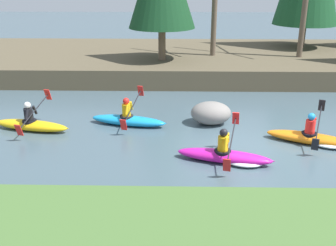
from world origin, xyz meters
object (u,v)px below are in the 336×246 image
(kayaker_lead, at_px, (314,138))
(boulder_midstream, at_px, (211,113))
(kayaker_trailing, at_px, (129,119))
(kayaker_middle, at_px, (228,156))
(kayaker_far_back, at_px, (32,124))

(kayaker_lead, xyz_separation_m, boulder_midstream, (-3.12, 1.71, 0.20))
(kayaker_lead, bearing_deg, kayaker_trailing, -172.26)
(kayaker_middle, bearing_deg, kayaker_far_back, 173.92)
(boulder_midstream, bearing_deg, kayaker_far_back, -173.04)
(kayaker_lead, distance_m, kayaker_middle, 3.16)
(kayaker_middle, relative_size, kayaker_far_back, 1.00)
(kayaker_far_back, distance_m, boulder_midstream, 6.21)
(kayaker_trailing, relative_size, boulder_midstream, 1.96)
(kayaker_lead, height_order, kayaker_trailing, same)
(boulder_midstream, bearing_deg, kayaker_lead, -28.69)
(kayaker_trailing, relative_size, kayaker_far_back, 1.00)
(kayaker_middle, xyz_separation_m, boulder_midstream, (-0.26, 3.05, 0.20))
(kayaker_far_back, bearing_deg, kayaker_lead, 6.73)
(kayaker_middle, height_order, kayaker_far_back, same)
(kayaker_lead, xyz_separation_m, kayaker_trailing, (-6.02, 1.50, 0.02))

